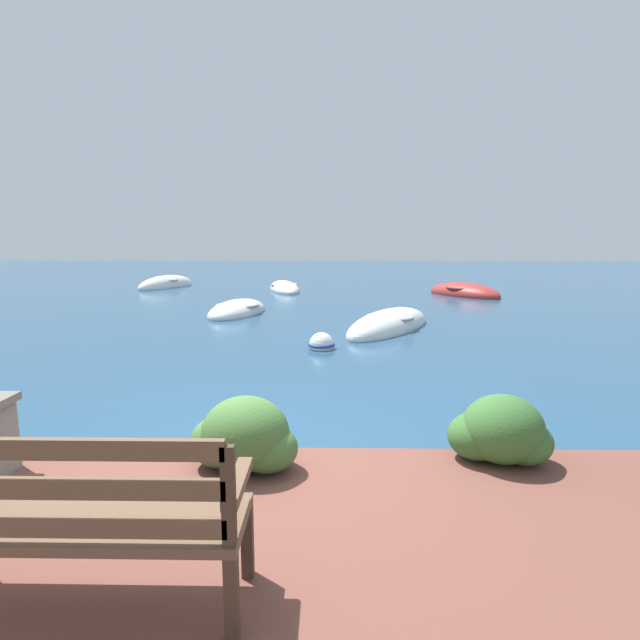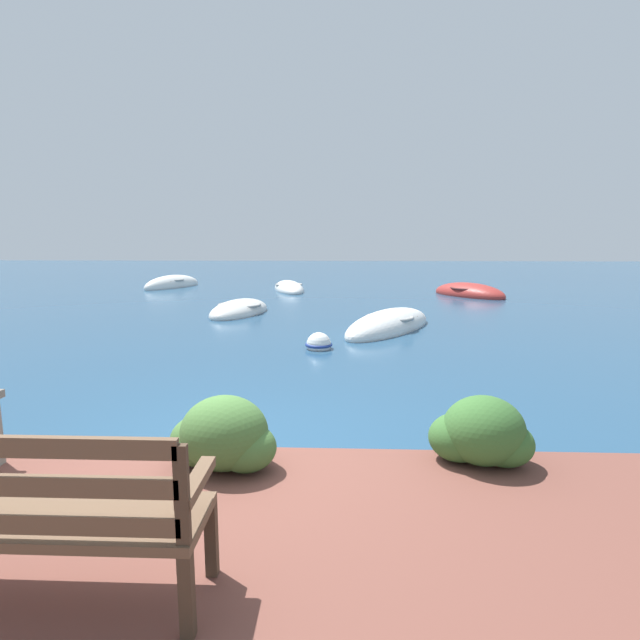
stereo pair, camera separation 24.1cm
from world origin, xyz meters
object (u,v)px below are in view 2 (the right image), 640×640
(rowboat_far, at_px, (469,294))
(rowboat_outer, at_px, (289,289))
(mooring_buoy, at_px, (319,345))
(rowboat_mid, at_px, (239,311))
(rowboat_nearest, at_px, (389,327))
(park_bench, at_px, (42,513))
(rowboat_distant, at_px, (172,286))

(rowboat_far, bearing_deg, rowboat_outer, -136.62)
(rowboat_outer, relative_size, mooring_buoy, 6.73)
(rowboat_outer, height_order, mooring_buoy, rowboat_outer)
(rowboat_mid, bearing_deg, rowboat_far, 137.03)
(rowboat_nearest, distance_m, mooring_buoy, 2.43)
(park_bench, relative_size, rowboat_nearest, 0.44)
(rowboat_distant, relative_size, mooring_buoy, 6.34)
(mooring_buoy, bearing_deg, rowboat_far, 60.64)
(park_bench, xyz_separation_m, rowboat_distant, (-5.41, 17.80, -0.63))
(rowboat_nearest, relative_size, rowboat_distant, 1.09)
(rowboat_mid, relative_size, mooring_buoy, 5.56)
(park_bench, height_order, rowboat_far, park_bench)
(rowboat_mid, bearing_deg, mooring_buoy, 43.69)
(mooring_buoy, bearing_deg, rowboat_mid, 118.68)
(rowboat_distant, bearing_deg, rowboat_nearest, 63.53)
(rowboat_mid, bearing_deg, rowboat_outer, -171.70)
(rowboat_far, xyz_separation_m, mooring_buoy, (-4.83, -8.59, 0.01))
(mooring_buoy, bearing_deg, rowboat_nearest, 53.53)
(mooring_buoy, bearing_deg, rowboat_distant, 119.94)
(park_bench, height_order, rowboat_mid, park_bench)
(rowboat_far, bearing_deg, rowboat_distant, -135.99)
(park_bench, xyz_separation_m, mooring_buoy, (1.00, 6.66, -0.63))
(rowboat_nearest, bearing_deg, rowboat_mid, 91.08)
(rowboat_outer, bearing_deg, rowboat_nearest, -173.81)
(rowboat_outer, bearing_deg, rowboat_distant, 63.99)
(rowboat_far, relative_size, rowboat_outer, 0.95)
(rowboat_nearest, distance_m, rowboat_distant, 12.08)
(rowboat_mid, distance_m, mooring_buoy, 4.73)
(park_bench, bearing_deg, rowboat_far, 65.35)
(rowboat_mid, xyz_separation_m, rowboat_outer, (0.70, 5.96, -0.00))
(park_bench, height_order, rowboat_nearest, park_bench)
(rowboat_far, bearing_deg, rowboat_mid, -91.22)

